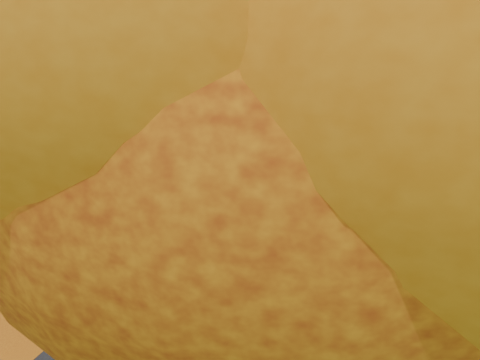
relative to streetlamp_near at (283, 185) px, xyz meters
The scene contains 14 objects.
road 18.07m from the streetlamp_near, 103.07° to the left, with size 6.50×90.00×0.04m, color black.
centre_line 18.07m from the streetlamp_near, 103.07° to the left, with size 0.12×90.00×0.01m, color silver.
leaf_verge 21.88m from the streetlamp_near, 127.29° to the left, with size 12.00×90.00×0.02m, color maroon.
leaf_drift 18.97m from the streetlamp_near, 112.37° to the left, with size 0.90×90.00×0.01m, color orange.
trees_left 22.59m from the streetlamp_near, 120.27° to the left, with size 9.20×74.00×13.88m.
trees_right 19.83m from the streetlamp_near, 80.27° to the left, with size 9.30×74.20×13.96m.
bollard_row 9.44m from the streetlamp_near, 156.66° to the right, with size 0.11×23.51×0.52m.
streetlamp_near is the anchor object (origin of this frame).
streetlamp_mid 22.00m from the streetlamp_near, 90.00° to the left, with size 2.45×0.18×8.00m.
streetlamp_far 44.00m from the streetlamp_near, 90.00° to the left, with size 2.45×0.18×8.00m.
bus 3.76m from the streetlamp_near, behind, with size 2.92×11.48×3.00m.
car_white 22.51m from the streetlamp_near, 106.39° to the left, with size 1.61×4.00×1.36m, color silver.
car_silver 34.43m from the streetlamp_near, 100.61° to the left, with size 1.44×4.12×1.36m, color #9DA0A5.
car_dark 36.24m from the streetlamp_near, 99.82° to the left, with size 1.91×4.69×1.36m, color black.
Camera 1 is at (8.12, -9.99, 10.12)m, focal length 40.00 mm.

